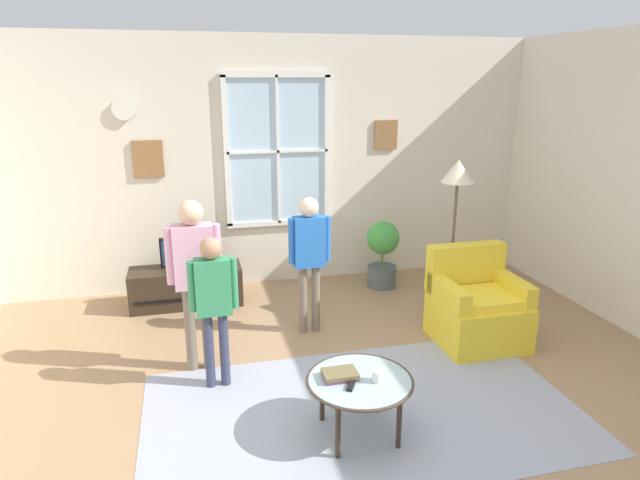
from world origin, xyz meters
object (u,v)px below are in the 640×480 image
at_px(tv_stand, 186,286).
at_px(person_pink_shirt, 194,266).
at_px(television, 184,252).
at_px(armchair, 476,308).
at_px(person_blue_shirt, 309,250).
at_px(potted_plant_by_window, 383,251).
at_px(book_stack, 340,375).
at_px(cup, 378,376).
at_px(coffee_table, 360,383).
at_px(person_green_shirt, 214,295).
at_px(floor_lamp, 457,187).
at_px(remote_near_books, 351,385).

bearing_deg(tv_stand, person_pink_shirt, -86.18).
height_order(television, armchair, armchair).
distance_m(armchair, person_pink_shirt, 2.60).
distance_m(person_blue_shirt, potted_plant_by_window, 1.52).
xyz_separation_m(book_stack, cup, (0.23, -0.10, 0.02)).
height_order(book_stack, person_pink_shirt, person_pink_shirt).
xyz_separation_m(coffee_table, potted_plant_by_window, (1.12, 2.62, 0.04)).
relative_size(television, person_pink_shirt, 0.33).
distance_m(television, armchair, 3.04).
bearing_deg(cup, coffee_table, 153.43).
xyz_separation_m(coffee_table, cup, (0.11, -0.05, 0.07)).
height_order(book_stack, person_green_shirt, person_green_shirt).
xyz_separation_m(television, book_stack, (1.01, -2.56, -0.15)).
bearing_deg(person_blue_shirt, person_green_shirt, -140.02).
distance_m(television, person_pink_shirt, 1.47).
xyz_separation_m(book_stack, person_pink_shirt, (-0.91, 1.13, 0.47)).
bearing_deg(person_green_shirt, person_pink_shirt, 112.31).
height_order(coffee_table, potted_plant_by_window, potted_plant_by_window).
distance_m(coffee_table, floor_lamp, 2.41).
xyz_separation_m(person_blue_shirt, floor_lamp, (1.47, -0.02, 0.53)).
height_order(book_stack, cup, cup).
bearing_deg(book_stack, remote_near_books, -69.05).
height_order(remote_near_books, potted_plant_by_window, potted_plant_by_window).
bearing_deg(tv_stand, floor_lamp, -20.69).
relative_size(tv_stand, coffee_table, 1.60).
distance_m(tv_stand, remote_near_books, 2.89).
bearing_deg(floor_lamp, book_stack, -135.74).
relative_size(book_stack, person_green_shirt, 0.19).
bearing_deg(person_blue_shirt, book_stack, -95.34).
distance_m(tv_stand, armchair, 3.03).
xyz_separation_m(tv_stand, potted_plant_by_window, (2.25, 0.01, 0.23)).
xyz_separation_m(television, potted_plant_by_window, (2.25, 0.01, -0.16)).
bearing_deg(cup, armchair, 39.62).
height_order(television, floor_lamp, floor_lamp).
relative_size(remote_near_books, floor_lamp, 0.09).
bearing_deg(television, person_pink_shirt, -86.18).
bearing_deg(tv_stand, television, -90.00).
bearing_deg(person_blue_shirt, television, 140.15).
bearing_deg(coffee_table, cup, -26.57).
height_order(tv_stand, remote_near_books, remote_near_books).
bearing_deg(tv_stand, potted_plant_by_window, 0.18).
relative_size(coffee_table, cup, 8.76).
xyz_separation_m(coffee_table, person_green_shirt, (-0.91, 0.86, 0.38)).
bearing_deg(remote_near_books, person_green_shirt, 131.58).
relative_size(cup, remote_near_books, 0.60).
bearing_deg(remote_near_books, television, 111.43).
bearing_deg(television, cup, -65.07).
xyz_separation_m(armchair, potted_plant_by_window, (-0.37, 1.52, 0.11)).
bearing_deg(person_blue_shirt, tv_stand, 140.07).
relative_size(television, floor_lamp, 0.30).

